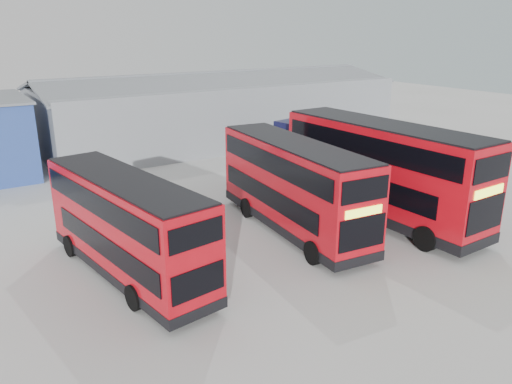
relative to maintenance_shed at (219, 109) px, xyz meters
name	(u,v)px	position (x,y,z in m)	size (l,w,h in m)	color
ground_plane	(273,228)	(-8.00, -20.00, -2.60)	(120.00, 120.00, 0.00)	#B0AFAA
maintenance_shed	(219,109)	(0.00, 0.00, 0.00)	(30.50, 12.00, 5.89)	gray
double_decker_left	(127,228)	(-15.57, -21.06, -0.58)	(3.64, 9.80, 4.06)	red
double_decker_centre	(294,187)	(-7.35, -20.75, -0.43)	(3.44, 10.51, 4.37)	red
double_decker_right	(381,172)	(-2.64, -21.76, -0.15)	(3.21, 11.74, 4.93)	red
single_decker_blue	(349,153)	(1.36, -15.19, -1.06)	(4.75, 11.72, 3.11)	black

